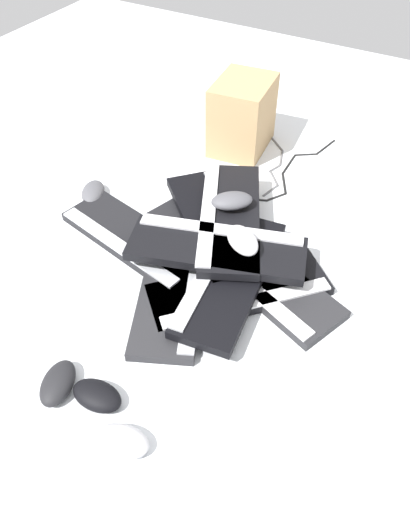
% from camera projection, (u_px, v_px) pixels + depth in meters
% --- Properties ---
extents(ground_plane, '(3.20, 3.20, 0.00)m').
position_uv_depth(ground_plane, '(195.00, 281.00, 1.26)').
color(ground_plane, silver).
extents(keyboard_0, '(0.46, 0.24, 0.03)m').
position_uv_depth(keyboard_0, '(133.00, 239.00, 1.35)').
color(keyboard_0, black).
rests_on(keyboard_0, ground).
extents(keyboard_1, '(0.32, 0.46, 0.03)m').
position_uv_depth(keyboard_1, '(174.00, 285.00, 1.23)').
color(keyboard_1, '#232326').
rests_on(keyboard_1, ground).
extents(keyboard_2, '(0.41, 0.42, 0.03)m').
position_uv_depth(keyboard_2, '(239.00, 291.00, 1.22)').
color(keyboard_2, black).
rests_on(keyboard_2, ground).
extents(keyboard_3, '(0.46, 0.30, 0.03)m').
position_uv_depth(keyboard_3, '(261.00, 277.00, 1.25)').
color(keyboard_3, '#232326').
rests_on(keyboard_3, ground).
extents(keyboard_4, '(0.46, 0.28, 0.03)m').
position_uv_depth(keyboard_4, '(218.00, 243.00, 1.34)').
color(keyboard_4, black).
rests_on(keyboard_4, ground).
extents(keyboard_5, '(0.20, 0.46, 0.03)m').
position_uv_depth(keyboard_5, '(230.00, 276.00, 1.21)').
color(keyboard_5, black).
rests_on(keyboard_5, keyboard_2).
extents(keyboard_6, '(0.42, 0.41, 0.03)m').
position_uv_depth(keyboard_6, '(215.00, 222.00, 1.35)').
color(keyboard_6, black).
rests_on(keyboard_6, keyboard_4).
extents(keyboard_7, '(0.46, 0.28, 0.03)m').
position_uv_depth(keyboard_7, '(217.00, 248.00, 1.24)').
color(keyboard_7, black).
rests_on(keyboard_7, keyboard_5).
extents(keyboard_8, '(0.32, 0.46, 0.03)m').
position_uv_depth(keyboard_8, '(228.00, 216.00, 1.33)').
color(keyboard_8, black).
rests_on(keyboard_8, keyboard_6).
extents(mouse_0, '(0.12, 0.09, 0.04)m').
position_uv_depth(mouse_0, '(122.00, 441.00, 0.94)').
color(mouse_0, '#B7B7BC').
rests_on(mouse_0, ground).
extents(mouse_1, '(0.13, 0.12, 0.04)m').
position_uv_depth(mouse_1, '(232.00, 201.00, 1.31)').
color(mouse_1, '#4C4C51').
rests_on(mouse_1, keyboard_8).
extents(mouse_2, '(0.11, 0.13, 0.04)m').
position_uv_depth(mouse_2, '(93.00, 192.00, 1.49)').
color(mouse_2, '#4C4C51').
rests_on(mouse_2, ground).
extents(mouse_3, '(0.11, 0.07, 0.04)m').
position_uv_depth(mouse_3, '(97.00, 396.00, 1.01)').
color(mouse_3, black).
rests_on(mouse_3, ground).
extents(mouse_4, '(0.10, 0.13, 0.04)m').
position_uv_depth(mouse_4, '(58.00, 383.00, 1.03)').
color(mouse_4, black).
rests_on(mouse_4, ground).
extents(mouse_5, '(0.13, 0.12, 0.04)m').
position_uv_depth(mouse_5, '(243.00, 240.00, 1.21)').
color(mouse_5, silver).
rests_on(mouse_5, keyboard_7).
extents(cable_0, '(0.23, 0.49, 0.01)m').
position_uv_depth(cable_0, '(273.00, 150.00, 1.68)').
color(cable_0, '#59595B').
rests_on(cable_0, ground).
extents(cable_1, '(0.36, 0.77, 0.01)m').
position_uv_depth(cable_1, '(249.00, 190.00, 1.52)').
color(cable_1, black).
rests_on(cable_1, ground).
extents(cardboard_box, '(0.19, 0.24, 0.23)m').
position_uv_depth(cardboard_box, '(242.00, 115.00, 1.62)').
color(cardboard_box, tan).
rests_on(cardboard_box, ground).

